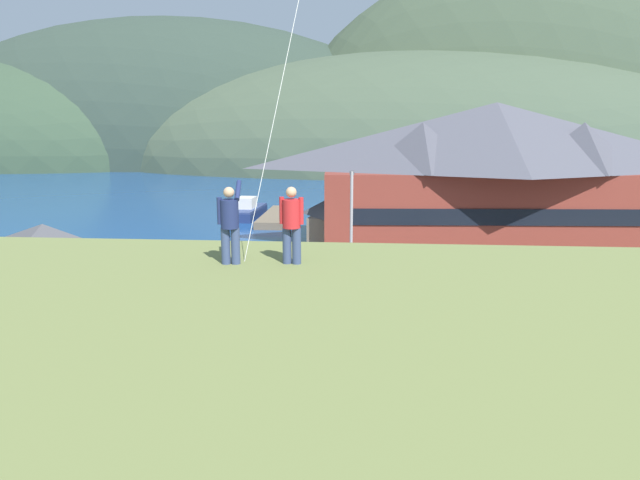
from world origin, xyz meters
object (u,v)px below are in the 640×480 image
object	(u,v)px
moored_boat_wharfside	(248,211)
parked_car_corner_spot	(467,301)
parked_car_mid_row_far	(361,301)
parking_light_pole	(351,224)
harbor_lodge	(494,173)
person_companion	(292,223)
parked_car_front_row_end	(164,332)
parked_car_mid_row_near	(311,345)
parked_car_back_row_right	(257,300)
person_kite_flyer	(230,222)
storage_shed_near_lot	(47,276)
wharf_dock	(280,217)
storage_shed_waterside	(342,221)
parked_car_mid_row_center	(495,353)

from	to	relation	value
moored_boat_wharfside	parked_car_corner_spot	distance (m)	34.12
parked_car_mid_row_far	parking_light_pole	size ratio (longest dim) A/B	0.63
harbor_lodge	person_companion	size ratio (longest dim) A/B	15.48
parked_car_front_row_end	person_companion	xyz separation A→B (m)	(6.40, -8.64, 6.07)
harbor_lodge	parked_car_mid_row_near	bearing A→B (deg)	-116.95
moored_boat_wharfside	parked_car_front_row_end	xyz separation A→B (m)	(3.88, -34.87, 0.34)
parked_car_back_row_right	parked_car_mid_row_far	xyz separation A→B (m)	(4.93, 0.27, 0.00)
parked_car_corner_spot	person_kite_flyer	world-z (taller)	person_kite_flyer
storage_shed_near_lot	parked_car_front_row_end	size ratio (longest dim) A/B	1.64
parked_car_corner_spot	person_companion	world-z (taller)	person_companion
parked_car_mid_row_far	parked_car_back_row_right	bearing A→B (deg)	-176.90
harbor_lodge	wharf_dock	size ratio (longest dim) A/B	2.45
parked_car_front_row_end	harbor_lodge	bearing A→B (deg)	51.01
storage_shed_near_lot	storage_shed_waterside	bearing A→B (deg)	53.55
moored_boat_wharfside	storage_shed_near_lot	bearing A→B (deg)	-94.23
parked_car_mid_row_near	parking_light_pole	size ratio (longest dim) A/B	0.62
parked_car_mid_row_near	person_kite_flyer	world-z (taller)	person_kite_flyer
harbor_lodge	person_kite_flyer	distance (m)	32.77
wharf_dock	parking_light_pole	size ratio (longest dim) A/B	1.63
storage_shed_waterside	wharf_dock	world-z (taller)	storage_shed_waterside
parked_car_back_row_right	parked_car_mid_row_center	bearing A→B (deg)	-29.66
parked_car_mid_row_center	person_companion	xyz separation A→B (m)	(-6.46, -7.53, 6.07)
parking_light_pole	parked_car_mid_row_near	bearing A→B (deg)	-97.02
storage_shed_near_lot	parked_car_front_row_end	xyz separation A→B (m)	(6.26, -2.59, -1.51)
parked_car_mid_row_center	parking_light_pole	distance (m)	12.04
person_kite_flyer	parked_car_corner_spot	bearing A→B (deg)	60.49
person_kite_flyer	parked_car_mid_row_far	bearing A→B (deg)	78.13
moored_boat_wharfside	parked_car_mid_row_near	bearing A→B (deg)	-74.43
moored_boat_wharfside	parked_car_mid_row_near	world-z (taller)	moored_boat_wharfside
wharf_dock	parked_car_mid_row_near	xyz separation A→B (m)	(6.41, -34.31, 0.71)
harbor_lodge	parking_light_pole	bearing A→B (deg)	-129.32
parked_car_mid_row_center	parked_car_mid_row_near	size ratio (longest dim) A/B	1.01
storage_shed_waterside	parked_car_corner_spot	size ratio (longest dim) A/B	1.40
parked_car_corner_spot	person_companion	size ratio (longest dim) A/B	2.45
parked_car_mid_row_center	parking_light_pole	bearing A→B (deg)	118.44
parked_car_back_row_right	moored_boat_wharfside	bearing A→B (deg)	102.68
parked_car_mid_row_center	parked_car_mid_row_far	bearing A→B (deg)	130.10
parked_car_corner_spot	person_kite_flyer	bearing A→B (deg)	-119.51
parked_car_front_row_end	parked_car_mid_row_far	distance (m)	9.23
parking_light_pole	person_kite_flyer	bearing A→B (deg)	-97.20
parked_car_mid_row_far	person_kite_flyer	world-z (taller)	person_kite_flyer
parked_car_mid_row_near	storage_shed_waterside	bearing A→B (deg)	89.17
parked_car_corner_spot	person_kite_flyer	size ratio (longest dim) A/B	2.30
harbor_lodge	storage_shed_near_lot	distance (m)	30.50
harbor_lodge	parking_light_pole	size ratio (longest dim) A/B	3.98
harbor_lodge	parking_light_pole	xyz separation A→B (m)	(-10.13, -12.37, -1.78)
parking_light_pole	parked_car_corner_spot	bearing A→B (deg)	-35.34
moored_boat_wharfside	harbor_lodge	bearing A→B (deg)	-32.05
harbor_lodge	parked_car_mid_row_center	size ratio (longest dim) A/B	6.31
wharf_dock	parked_car_corner_spot	bearing A→B (deg)	-64.90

